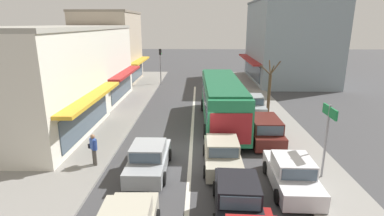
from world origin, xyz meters
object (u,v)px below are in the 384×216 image
at_px(city_bus, 222,99).
at_px(parked_sedan_kerb_front, 292,174).
at_px(traffic_light_downstreet, 160,60).
at_px(sedan_adjacent_lane_lead, 222,154).
at_px(sedan_adjacent_lane_trail, 149,159).
at_px(parked_wagon_kerb_second, 264,130).
at_px(hatchback_behind_bus_mid, 237,197).
at_px(pedestrian_with_handbag_near, 94,148).
at_px(directional_road_sign, 328,125).
at_px(parked_sedan_kerb_third, 252,105).
at_px(street_tree_right, 269,90).

xyz_separation_m(city_bus, parked_sedan_kerb_front, (2.44, -8.72, -1.22)).
bearing_deg(traffic_light_downstreet, sedan_adjacent_lane_lead, -74.85).
height_order(city_bus, sedan_adjacent_lane_trail, city_bus).
bearing_deg(parked_wagon_kerb_second, hatchback_behind_bus_mid, -108.91).
bearing_deg(parked_sedan_kerb_front, sedan_adjacent_lane_lead, 144.79).
distance_m(city_bus, pedestrian_with_handbag_near, 9.80).
distance_m(city_bus, directional_road_sign, 8.95).
relative_size(hatchback_behind_bus_mid, sedan_adjacent_lane_trail, 0.90).
bearing_deg(directional_road_sign, city_bus, 117.52).
xyz_separation_m(hatchback_behind_bus_mid, sedan_adjacent_lane_lead, (-0.28, 3.96, -0.05)).
height_order(hatchback_behind_bus_mid, pedestrian_with_handbag_near, pedestrian_with_handbag_near).
distance_m(sedan_adjacent_lane_trail, pedestrian_with_handbag_near, 2.88).
xyz_separation_m(directional_road_sign, pedestrian_with_handbag_near, (-11.00, 0.97, -1.61)).
height_order(sedan_adjacent_lane_lead, directional_road_sign, directional_road_sign).
bearing_deg(parked_sedan_kerb_front, sedan_adjacent_lane_trail, 168.00).
height_order(hatchback_behind_bus_mid, parked_sedan_kerb_front, hatchback_behind_bus_mid).
bearing_deg(directional_road_sign, sedan_adjacent_lane_trail, 176.03).
bearing_deg(pedestrian_with_handbag_near, city_bus, 45.26).
relative_size(parked_wagon_kerb_second, parked_sedan_kerb_third, 1.06).
distance_m(parked_sedan_kerb_front, street_tree_right, 11.16).
relative_size(city_bus, sedan_adjacent_lane_lead, 2.59).
bearing_deg(hatchback_behind_bus_mid, parked_wagon_kerb_second, 71.09).
xyz_separation_m(sedan_adjacent_lane_trail, parked_wagon_kerb_second, (6.42, 4.11, 0.08)).
relative_size(traffic_light_downstreet, directional_road_sign, 1.17).
xyz_separation_m(city_bus, street_tree_right, (3.85, 2.27, 0.16)).
distance_m(sedan_adjacent_lane_trail, directional_road_sign, 8.44).
bearing_deg(parked_wagon_kerb_second, parked_sedan_kerb_front, -89.17).
distance_m(city_bus, street_tree_right, 4.47).
height_order(sedan_adjacent_lane_lead, pedestrian_with_handbag_near, pedestrian_with_handbag_near).
bearing_deg(street_tree_right, parked_sedan_kerb_third, 150.49).
distance_m(city_bus, parked_sedan_kerb_front, 9.14).
bearing_deg(hatchback_behind_bus_mid, parked_sedan_kerb_front, 36.18).
distance_m(hatchback_behind_bus_mid, parked_sedan_kerb_third, 13.84).
bearing_deg(street_tree_right, parked_wagon_kerb_second, -105.08).
bearing_deg(street_tree_right, hatchback_behind_bus_mid, -107.30).
bearing_deg(traffic_light_downstreet, sedan_adjacent_lane_trail, -84.51).
bearing_deg(traffic_light_downstreet, street_tree_right, -50.37).
distance_m(sedan_adjacent_lane_lead, pedestrian_with_handbag_near, 6.44).
height_order(traffic_light_downstreet, pedestrian_with_handbag_near, traffic_light_downstreet).
relative_size(city_bus, traffic_light_downstreet, 2.59).
bearing_deg(parked_wagon_kerb_second, sedan_adjacent_lane_lead, -129.25).
bearing_deg(sedan_adjacent_lane_trail, street_tree_right, 50.56).
xyz_separation_m(street_tree_right, pedestrian_with_handbag_near, (-10.72, -9.20, -0.97)).
relative_size(sedan_adjacent_lane_trail, traffic_light_downstreet, 1.00).
xyz_separation_m(parked_sedan_kerb_third, pedestrian_with_handbag_near, (-9.60, -9.84, 0.40)).
bearing_deg(parked_wagon_kerb_second, city_bus, 126.18).
height_order(parked_sedan_kerb_third, pedestrian_with_handbag_near, pedestrian_with_handbag_near).
bearing_deg(sedan_adjacent_lane_trail, parked_wagon_kerb_second, 32.60).
xyz_separation_m(hatchback_behind_bus_mid, directional_road_sign, (4.29, 2.73, 1.97)).
distance_m(parked_sedan_kerb_front, parked_sedan_kerb_third, 11.63).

